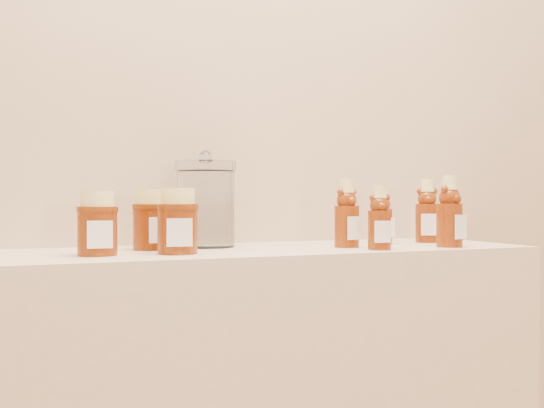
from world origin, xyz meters
name	(u,v)px	position (x,y,z in m)	size (l,w,h in m)	color
wall_back	(238,64)	(0.00, 1.75, 1.35)	(3.50, 0.02, 2.70)	tan
bear_bottle_back_left	(347,209)	(0.18, 1.51, 0.99)	(0.06, 0.06, 0.18)	#5A1D07
bear_bottle_back_mid	(382,211)	(0.32, 1.59, 0.98)	(0.05, 0.05, 0.16)	#5A1D07
bear_bottle_back_right	(427,207)	(0.45, 1.58, 0.99)	(0.06, 0.06, 0.18)	#5A1D07
bear_bottle_front_left	(379,213)	(0.21, 1.42, 0.98)	(0.05, 0.05, 0.16)	#5A1D07
bear_bottle_front_right	(449,207)	(0.40, 1.42, 0.99)	(0.06, 0.06, 0.19)	#5A1D07
honey_jar_left	(97,223)	(-0.39, 1.50, 0.96)	(0.08, 0.08, 0.13)	#5A1D07
honey_jar_back	(151,220)	(-0.25, 1.61, 0.97)	(0.08, 0.08, 0.13)	#5A1D07
honey_jar_front	(178,221)	(-0.23, 1.48, 0.97)	(0.08, 0.08, 0.13)	#5A1D07
glass_canister	(206,200)	(-0.12, 1.64, 1.01)	(0.14, 0.14, 0.22)	white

